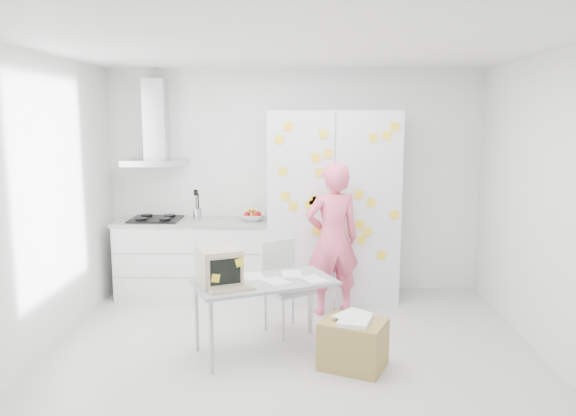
{
  "coord_description": "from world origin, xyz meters",
  "views": [
    {
      "loc": [
        0.07,
        -4.83,
        2.13
      ],
      "look_at": [
        -0.06,
        0.79,
        1.22
      ],
      "focal_mm": 35.0,
      "sensor_mm": 36.0,
      "label": 1
    }
  ],
  "objects_px": {
    "person": "(333,239)",
    "cardboard_box": "(353,343)",
    "desk": "(236,274)",
    "chair": "(284,281)"
  },
  "relations": [
    {
      "from": "person",
      "to": "chair",
      "type": "bearing_deg",
      "value": 29.51
    },
    {
      "from": "chair",
      "to": "cardboard_box",
      "type": "distance_m",
      "value": 1.09
    },
    {
      "from": "cardboard_box",
      "to": "person",
      "type": "bearing_deg",
      "value": 94.49
    },
    {
      "from": "desk",
      "to": "cardboard_box",
      "type": "height_order",
      "value": "desk"
    },
    {
      "from": "person",
      "to": "cardboard_box",
      "type": "relative_size",
      "value": 2.56
    },
    {
      "from": "person",
      "to": "desk",
      "type": "relative_size",
      "value": 1.19
    },
    {
      "from": "cardboard_box",
      "to": "chair",
      "type": "bearing_deg",
      "value": 125.88
    },
    {
      "from": "desk",
      "to": "person",
      "type": "bearing_deg",
      "value": 26.96
    },
    {
      "from": "person",
      "to": "cardboard_box",
      "type": "bearing_deg",
      "value": 78.69
    },
    {
      "from": "person",
      "to": "cardboard_box",
      "type": "distance_m",
      "value": 1.5
    }
  ]
}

